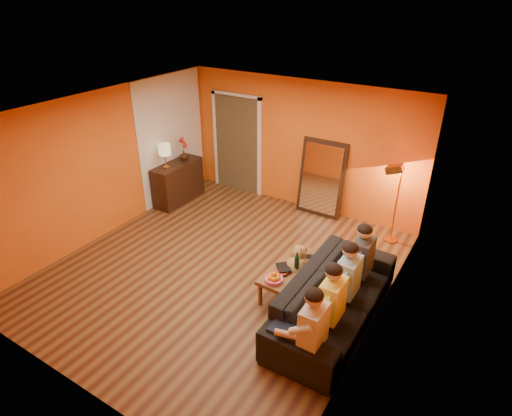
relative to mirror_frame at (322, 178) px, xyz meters
The scene contains 27 objects.
room_shell 2.39m from the mirror_frame, 103.68° to the right, with size 5.00×5.50×2.60m.
white_accent 3.21m from the mirror_frame, 163.83° to the right, with size 0.02×1.90×2.58m, color white.
doorway_recess 2.08m from the mirror_frame, behind, with size 1.06×0.30×2.10m, color #3F2D19.
door_jamb_left 2.64m from the mirror_frame, behind, with size 0.08×0.06×2.20m, color white.
door_jamb_right 1.51m from the mirror_frame, behind, with size 0.08×0.06×2.20m, color white.
door_header 2.46m from the mirror_frame, behind, with size 1.22×0.06×0.08m, color white.
mirror_frame is the anchor object (origin of this frame).
mirror_glass 0.04m from the mirror_frame, 90.00° to the right, with size 0.78×0.02×1.36m, color white.
sideboard 3.01m from the mirror_frame, 158.84° to the right, with size 0.44×1.18×0.85m, color black.
table_lamp 3.13m from the mirror_frame, 153.68° to the right, with size 0.24×0.24×0.51m, color beige, non-canonical shape.
sofa 3.15m from the mirror_frame, 62.35° to the right, with size 0.98×2.51×0.73m, color black.
coffee_table 2.66m from the mirror_frame, 74.18° to the right, with size 0.62×1.22×0.42m, color brown, non-canonical shape.
floor_lamp 1.58m from the mirror_frame, 11.42° to the right, with size 0.30×0.24×1.44m, color #D38A3D, non-canonical shape.
dog 2.58m from the mirror_frame, 74.30° to the right, with size 0.38×0.59×0.70m, color #AC8D4E, non-canonical shape.
person_far_left 4.09m from the mirror_frame, 67.25° to the right, with size 0.70×0.44×1.22m, color beige, non-canonical shape.
person_mid_left 3.59m from the mirror_frame, 63.84° to the right, with size 0.70×0.44×1.22m, color #F5E551, non-canonical shape.
person_mid_right 3.10m from the mirror_frame, 59.36° to the right, with size 0.70×0.44×1.22m, color #8AB3D6, non-canonical shape.
person_far_right 2.65m from the mirror_frame, 53.27° to the right, with size 0.70×0.44×1.22m, color #333338, non-canonical shape.
fruit_bowl 3.03m from the mirror_frame, 78.34° to the right, with size 0.26×0.26×0.16m, color #DD4E85, non-canonical shape.
wine_bottle 2.67m from the mirror_frame, 73.44° to the right, with size 0.07×0.07×0.31m, color black.
tumbler 2.54m from the mirror_frame, 70.82° to the right, with size 0.10×0.10×0.10m, color #B27F3F.
laptop 2.35m from the mirror_frame, 67.57° to the right, with size 0.30×0.19×0.02m, color black.
book_lower 2.78m from the mirror_frame, 78.92° to the right, with size 0.17×0.23×0.02m, color black.
book_mid 2.77m from the mirror_frame, 78.68° to the right, with size 0.17×0.23×0.02m, color #B22614.
book_upper 2.78m from the mirror_frame, 78.96° to the right, with size 0.18×0.25×0.02m, color black.
vase 2.92m from the mirror_frame, 163.43° to the right, with size 0.19×0.19×0.20m, color black.
flowers 2.95m from the mirror_frame, 163.43° to the right, with size 0.17×0.17×0.51m, color #B22614, non-canonical shape.
Camera 1 is at (3.50, -4.59, 4.16)m, focal length 30.00 mm.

